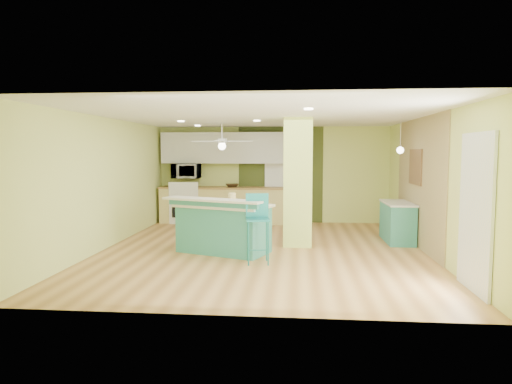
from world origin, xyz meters
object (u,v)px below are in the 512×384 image
peninsula (223,227)px  canister (232,198)px  side_counter (397,222)px  fruit_bowl (232,185)px  bar_stool (257,217)px

peninsula → canister: canister is taller
side_counter → fruit_bowl: size_ratio=3.69×
fruit_bowl → side_counter: bearing=-29.4°
peninsula → fruit_bowl: bearing=116.4°
bar_stool → fruit_bowl: bearing=95.3°
side_counter → peninsula: bearing=-158.7°
side_counter → canister: 3.50m
fruit_bowl → canister: (0.46, -3.20, 0.00)m
peninsula → side_counter: peninsula is taller
peninsula → side_counter: 3.66m
bar_stool → fruit_bowl: (-1.02, 4.14, 0.21)m
peninsula → canister: size_ratio=10.80×
peninsula → fruit_bowl: size_ratio=5.94×
bar_stool → canister: size_ratio=6.09×
canister → side_counter: bearing=18.6°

